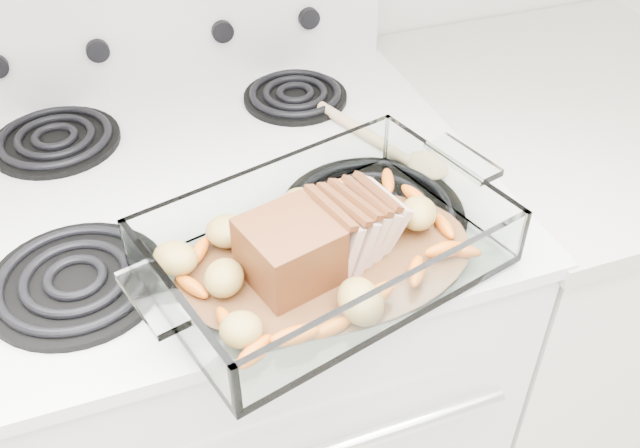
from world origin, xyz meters
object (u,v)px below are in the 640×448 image
object	(u,v)px
baking_dish	(326,252)
pork_roast	(310,240)
counter_right	(540,293)
electric_range	(230,377)

from	to	relation	value
baking_dish	pork_roast	world-z (taller)	pork_roast
pork_roast	counter_right	bearing A→B (deg)	44.70
electric_range	baking_dish	bearing A→B (deg)	-68.11
counter_right	baking_dish	world-z (taller)	baking_dish
electric_range	counter_right	distance (m)	0.67
baking_dish	pork_roast	distance (m)	0.03
counter_right	baking_dish	distance (m)	0.79
counter_right	pork_roast	distance (m)	0.82
baking_dish	counter_right	bearing A→B (deg)	7.57
counter_right	baking_dish	size ratio (longest dim) A/B	2.35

